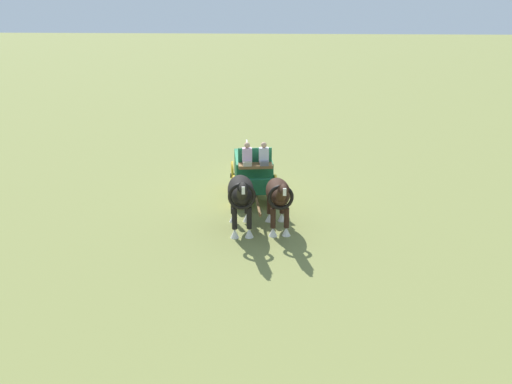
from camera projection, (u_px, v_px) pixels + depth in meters
name	position (u px, v px, depth m)	size (l,w,h in m)	color
ground_plane	(253.00, 196.00, 23.25)	(220.00, 220.00, 0.00)	olive
show_wagon	(253.00, 170.00, 22.70)	(5.52, 2.13, 2.67)	#195B38
draft_horse_near	(278.00, 195.00, 19.47)	(2.98, 1.11, 2.18)	#331E14
draft_horse_off	(241.00, 193.00, 19.36)	(3.11, 1.19, 2.28)	black
sponsor_banner	(247.00, 159.00, 26.60)	(3.20, 0.06, 1.10)	silver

